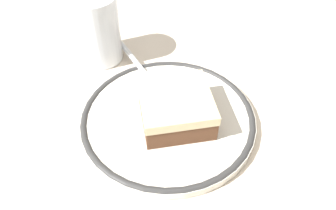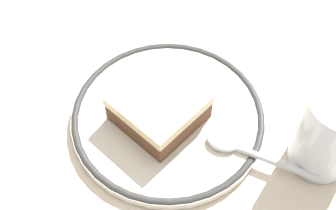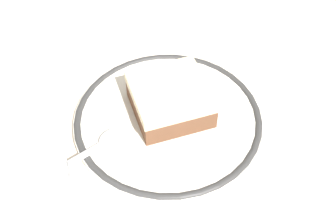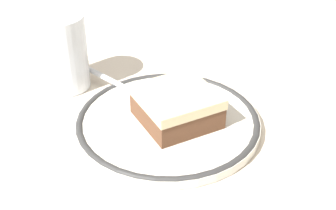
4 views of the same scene
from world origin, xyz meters
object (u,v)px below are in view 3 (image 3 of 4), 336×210
at_px(plate, 168,119).
at_px(spoon, 95,148).
at_px(cake_slice, 170,99).
at_px(cup, 39,195).

bearing_deg(plate, spoon, -42.58).
bearing_deg(cake_slice, spoon, -38.44).
xyz_separation_m(plate, cup, (0.15, -0.08, 0.04)).
height_order(plate, spoon, spoon).
xyz_separation_m(cake_slice, cup, (0.16, -0.08, 0.01)).
distance_m(cake_slice, spoon, 0.10).
relative_size(spoon, cup, 1.08).
bearing_deg(plate, cake_slice, -178.14).
bearing_deg(spoon, cake_slice, 141.56).
distance_m(plate, spoon, 0.09).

